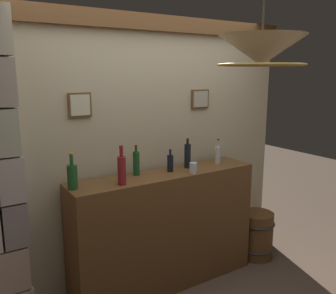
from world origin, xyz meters
TOP-DOWN VIEW (x-y plane):
  - panelled_rear_partition at (-0.00, 1.10)m, footprint 3.11×0.15m
  - bar_shelf_unit at (0.00, 0.82)m, footprint 1.79×0.40m
  - liquor_bottle_brandy at (-0.85, 0.83)m, footprint 0.08×0.08m
  - liquor_bottle_rye at (0.07, 0.84)m, footprint 0.06×0.06m
  - liquor_bottle_gin at (0.62, 0.82)m, footprint 0.05×0.05m
  - liquor_bottle_whiskey at (-0.47, 0.72)m, footprint 0.07×0.07m
  - liquor_bottle_scotch at (0.28, 0.86)m, footprint 0.06×0.06m
  - liquor_bottle_amaro at (-0.25, 0.90)m, footprint 0.06×0.06m
  - glass_tumbler_rocks at (0.21, 0.68)m, footprint 0.07×0.07m
  - pendant_lamp at (0.10, -0.18)m, footprint 0.56×0.56m
  - wooden_barrel at (1.12, 0.72)m, footprint 0.38×0.38m

SIDE VIEW (x-z plane):
  - wooden_barrel at x=1.12m, z-range 0.00..0.51m
  - bar_shelf_unit at x=0.00m, z-range 0.00..1.10m
  - glass_tumbler_rocks at x=0.21m, z-range 1.10..1.20m
  - liquor_bottle_rye at x=0.07m, z-range 1.08..1.29m
  - liquor_bottle_gin at x=0.62m, z-range 1.07..1.32m
  - liquor_bottle_brandy at x=-0.85m, z-range 1.06..1.35m
  - liquor_bottle_amaro at x=-0.25m, z-range 1.08..1.35m
  - liquor_bottle_scotch at x=0.28m, z-range 1.08..1.37m
  - liquor_bottle_whiskey at x=-0.47m, z-range 1.07..1.39m
  - panelled_rear_partition at x=0.00m, z-range 0.08..2.59m
  - pendant_lamp at x=0.10m, z-range 1.89..2.36m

